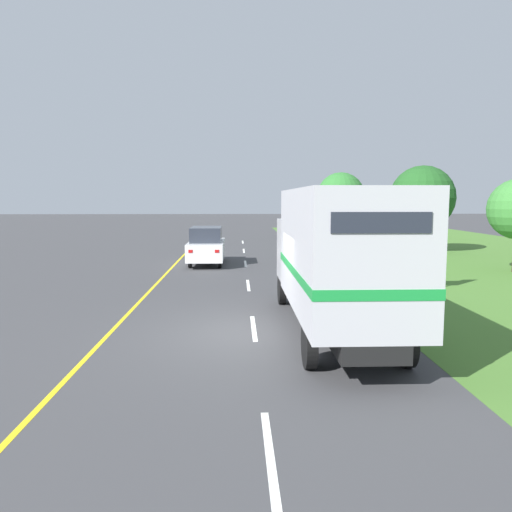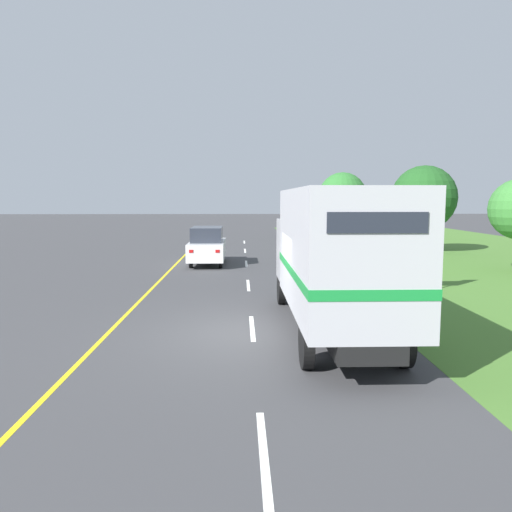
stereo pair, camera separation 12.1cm
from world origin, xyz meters
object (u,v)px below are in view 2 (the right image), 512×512
Objects in this scene: roadside_tree_mid at (424,198)px; roadside_tree_far at (342,196)px; highway_sign at (419,248)px; horse_trailer_truck at (334,255)px; lead_car_white at (207,246)px.

roadside_tree_far is at bearing 108.78° from roadside_tree_mid.
highway_sign is at bearing -110.68° from roadside_tree_mid.
roadside_tree_mid reaches higher than highway_sign.
horse_trailer_truck is 7.47m from highway_sign.
lead_car_white is at bearing 137.43° from highway_sign.
horse_trailer_truck is at bearing -101.92° from roadside_tree_far.
horse_trailer_truck is 3.27× the size of highway_sign.
horse_trailer_truck is 1.51× the size of roadside_tree_mid.
roadside_tree_mid is (5.11, 13.53, 1.88)m from highway_sign.
horse_trailer_truck is at bearing -125.69° from highway_sign.
roadside_tree_far reaches higher than roadside_tree_mid.
highway_sign is at bearing -42.57° from lead_car_white.
roadside_tree_far is (1.82, 23.19, 2.02)m from highway_sign.
horse_trailer_truck is 1.49× the size of roadside_tree_far.
roadside_tree_mid is (13.50, 5.82, 2.47)m from lead_car_white.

